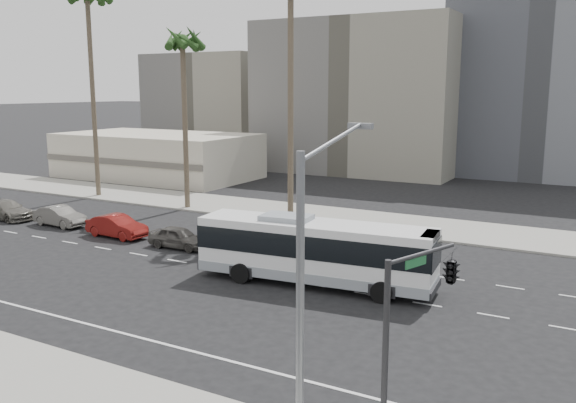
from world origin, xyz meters
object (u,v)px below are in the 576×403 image
Objects in this scene: car_b at (117,226)px; car_d at (6,210)px; city_bus at (315,249)px; car_a at (179,237)px; traffic_signal at (445,274)px; car_c at (60,216)px; streetlight_corner at (309,279)px; palm_mid at (182,45)px.

car_d is (-11.78, 0.13, -0.02)m from car_b.
city_bus is 11.14m from car_a.
traffic_signal is (19.95, -12.05, 3.93)m from car_a.
car_a is 11.76m from car_c.
car_a is 23.72m from streetlight_corner.
traffic_signal reaches higher than car_a.
car_a is at bearing 168.92° from traffic_signal.
traffic_signal is (37.26, -12.40, 3.89)m from car_d.
car_a is at bearing -89.47° from car_b.
car_c is 0.50× the size of streetlight_corner.
streetlight_corner is at bearing -122.08° from car_b.
car_d is 18.98m from palm_mid.
car_a is at bearing 137.14° from streetlight_corner.
car_a is at bearing -86.74° from car_d.
car_c is at bearing -81.94° from car_d.
traffic_signal reaches higher than car_d.
car_d is at bearing -133.65° from palm_mid.
streetlight_corner reaches higher than car_d.
city_bus reaches higher than car_c.
streetlight_corner reaches higher than traffic_signal.
car_c is 33.58m from streetlight_corner.
car_d is 39.46m from traffic_signal.
traffic_signal is at bearing -123.05° from car_a.
traffic_signal is at bearing -52.30° from city_bus.
car_a is at bearing -90.32° from car_c.
city_bus is 2.27× the size of traffic_signal.
palm_mid is at bearing 160.74° from traffic_signal.
car_a is (-10.83, 2.32, -1.17)m from city_bus.
streetlight_corner is 4.52m from traffic_signal.
city_bus is 15.15m from streetlight_corner.
car_a is 23.64m from traffic_signal.
palm_mid reaches higher than car_a.
city_bus is at bearing 115.12° from streetlight_corner.
car_c is at bearing 149.91° from streetlight_corner.
streetlight_corner is at bearing -46.45° from palm_mid.
traffic_signal reaches higher than car_b.
streetlight_corner reaches higher than car_c.
car_b is at bearing -78.56° from palm_mid.
palm_mid is (9.70, 10.16, 12.77)m from car_d.
traffic_signal reaches higher than city_bus.
traffic_signal is 36.71m from palm_mid.
car_b is 16.52m from palm_mid.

